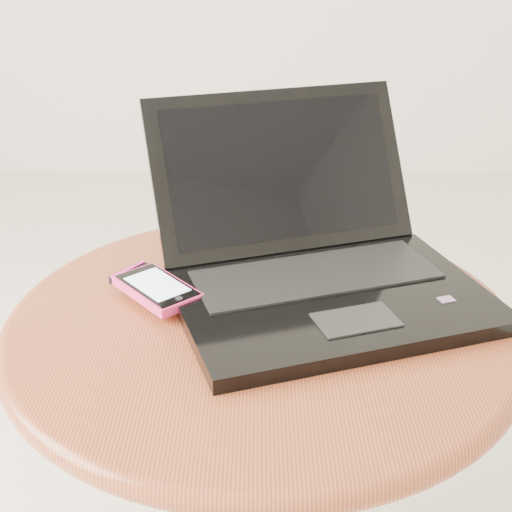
{
  "coord_description": "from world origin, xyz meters",
  "views": [
    {
      "loc": [
        -0.09,
        -0.8,
        0.96
      ],
      "look_at": [
        -0.09,
        0.01,
        0.57
      ],
      "focal_mm": 50.38,
      "sensor_mm": 36.0,
      "label": 1
    }
  ],
  "objects": [
    {
      "name": "phone_black",
      "position": [
        -0.22,
        0.04,
        0.51
      ],
      "size": [
        0.13,
        0.12,
        0.01
      ],
      "color": "black",
      "rests_on": "table"
    },
    {
      "name": "phone_pink",
      "position": [
        -0.22,
        0.01,
        0.53
      ],
      "size": [
        0.12,
        0.13,
        0.01
      ],
      "color": "#E32E6E",
      "rests_on": "phone_black"
    },
    {
      "name": "table",
      "position": [
        -0.08,
        -0.02,
        0.4
      ],
      "size": [
        0.64,
        0.64,
        0.51
      ],
      "color": "brown",
      "rests_on": "ground"
    },
    {
      "name": "laptop",
      "position": [
        -0.01,
        0.04,
        0.55
      ],
      "size": [
        0.48,
        0.49,
        0.22
      ],
      "color": "black",
      "rests_on": "table"
    }
  ]
}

